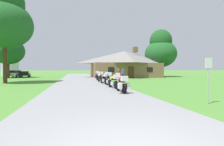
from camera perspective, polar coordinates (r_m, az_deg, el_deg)
ground_plane at (r=23.20m, az=-9.49°, el=-2.77°), size 500.00×500.00×0.00m
asphalt_driveway at (r=21.21m, az=-9.24°, el=-3.06°), size 6.40×80.00×0.06m
motorcycle_red_nearest_to_camera at (r=11.60m, az=3.27°, el=-3.73°), size 0.73×2.08×1.30m
motorcycle_yellow_second_in_row at (r=14.21m, az=0.57°, el=-2.77°), size 0.76×2.08×1.30m
motorcycle_blue_third_in_row at (r=16.45m, az=-1.14°, el=-2.23°), size 0.66×2.08×1.30m
motorcycle_orange_fourth_in_row at (r=18.53m, az=-2.51°, el=-1.84°), size 0.74×2.08×1.30m
motorcycle_white_fifth_in_row at (r=21.01m, az=-3.59°, el=-1.51°), size 0.91×2.08×1.30m
motorcycle_orange_sixth_in_row at (r=23.51m, az=-3.95°, el=-1.19°), size 0.83×2.07×1.30m
motorcycle_silver_farthest_in_row at (r=25.54m, az=-4.72°, el=-1.03°), size 0.73×2.08×1.30m
stone_lodge at (r=35.81m, az=4.03°, el=3.03°), size 13.78×9.24×6.22m
bystander_red_shirt_near_lodge at (r=28.33m, az=2.25°, el=-0.11°), size 0.47×0.38×1.69m
bystander_blue_shirt_beside_signpost at (r=27.85m, az=3.52°, el=-0.17°), size 0.51×0.35×1.67m
metal_signpost_roadside at (r=9.22m, az=28.92°, el=-0.54°), size 0.36×0.06×2.14m
tree_left_far at (r=38.03m, az=-30.80°, el=7.20°), size 5.78×5.78×9.47m
tree_right_of_lodge at (r=39.60m, az=15.59°, el=7.22°), size 6.79×6.79×10.22m
tree_left_near at (r=24.09m, az=-31.68°, el=14.92°), size 6.18×6.18×11.44m
metal_silo_distant at (r=52.32m, az=-30.27°, el=3.76°), size 4.12×4.12×8.14m
parked_white_suv_far_left at (r=40.28m, az=-29.22°, el=-0.11°), size 2.11×4.70×1.40m
parked_black_sedan_far_left at (r=40.80m, az=-26.60°, el=-0.26°), size 2.39×4.41×1.20m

